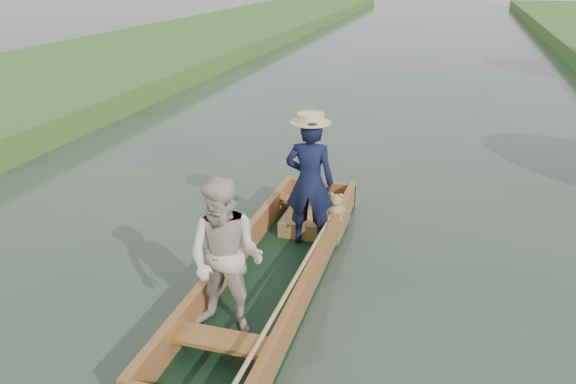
# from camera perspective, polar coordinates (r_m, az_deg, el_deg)

# --- Properties ---
(ground) EXTENTS (120.00, 120.00, 0.00)m
(ground) POSITION_cam_1_polar(r_m,az_deg,el_deg) (6.91, -1.42, -9.14)
(ground) COLOR #283D30
(ground) RESTS_ON ground
(punt) EXTENTS (1.17, 5.01, 1.85)m
(punt) POSITION_cam_1_polar(r_m,az_deg,el_deg) (6.55, -1.60, -4.94)
(punt) COLOR black
(punt) RESTS_ON ground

